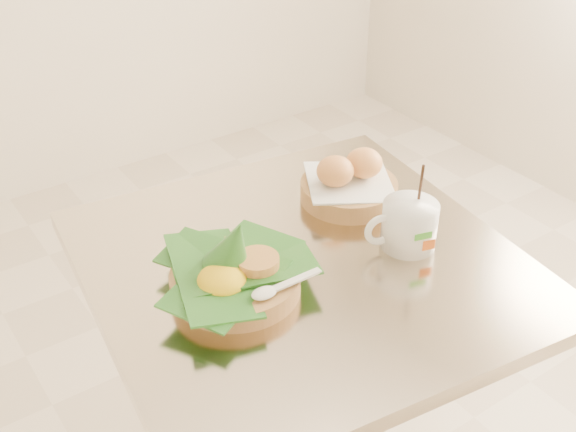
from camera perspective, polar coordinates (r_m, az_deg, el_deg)
cafe_table at (r=1.37m, az=1.11°, el=-10.93°), size 0.78×0.78×0.75m
rice_basket at (r=1.14m, az=-4.21°, el=-4.50°), size 0.26×0.26×0.13m
bread_basket at (r=1.38m, az=4.85°, el=2.57°), size 0.22×0.22×0.10m
coffee_mug at (r=1.26m, az=9.46°, el=-0.64°), size 0.13×0.10×0.17m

